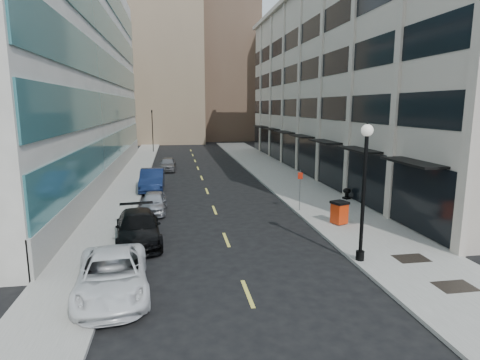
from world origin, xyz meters
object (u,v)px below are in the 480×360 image
object	(u,v)px
car_white_van	(112,275)
car_blue_sedan	(152,180)
traffic_signal	(152,113)
car_black_pickup	(138,228)
car_grey_sedan	(168,164)
lamppost	(364,180)
car_silver_sedan	(154,202)
urn_planter	(347,192)
sign_post	(300,185)
trash_bin	(339,212)

from	to	relation	value
car_white_van	car_blue_sedan	bearing A→B (deg)	82.37
traffic_signal	car_black_pickup	size ratio (longest dim) A/B	1.33
car_white_van	car_grey_sedan	bearing A→B (deg)	80.66
car_grey_sedan	lamppost	world-z (taller)	lamppost
car_black_pickup	car_blue_sedan	bearing A→B (deg)	83.43
car_silver_sedan	car_white_van	bearing A→B (deg)	-93.43
car_black_pickup	car_blue_sedan	world-z (taller)	car_blue_sedan
lamppost	urn_planter	world-z (taller)	lamppost
car_silver_sedan	sign_post	xyz separation A→B (m)	(9.17, -1.46, 1.15)
car_grey_sedan	sign_post	size ratio (longest dim) A/B	1.57
car_white_van	car_black_pickup	bearing A→B (deg)	79.46
traffic_signal	car_black_pickup	world-z (taller)	traffic_signal
car_white_van	urn_planter	world-z (taller)	car_white_van
trash_bin	lamppost	world-z (taller)	lamppost
traffic_signal	car_blue_sedan	world-z (taller)	traffic_signal
car_silver_sedan	car_grey_sedan	size ratio (longest dim) A/B	0.96
car_grey_sedan	urn_planter	size ratio (longest dim) A/B	5.24
traffic_signal	car_silver_sedan	bearing A→B (deg)	-87.26
car_blue_sedan	sign_post	world-z (taller)	sign_post
traffic_signal	trash_bin	size ratio (longest dim) A/B	5.35
urn_planter	car_silver_sedan	bearing A→B (deg)	-175.69
car_white_van	car_blue_sedan	size ratio (longest dim) A/B	1.03
car_silver_sedan	car_grey_sedan	world-z (taller)	car_grey_sedan
traffic_signal	car_silver_sedan	distance (m)	34.41
car_white_van	sign_post	bearing A→B (deg)	38.15
lamppost	car_blue_sedan	bearing A→B (deg)	119.47
traffic_signal	car_black_pickup	bearing A→B (deg)	-88.35
car_white_van	trash_bin	distance (m)	13.11
car_white_van	urn_planter	xyz separation A→B (m)	(14.40, 12.31, -0.12)
traffic_signal	car_grey_sedan	bearing A→B (deg)	-82.38
traffic_signal	lamppost	size ratio (longest dim) A/B	1.17
sign_post	car_silver_sedan	bearing A→B (deg)	-170.78
car_blue_sedan	lamppost	world-z (taller)	lamppost
car_white_van	car_blue_sedan	distance (m)	18.30
sign_post	car_white_van	bearing A→B (deg)	-117.48
traffic_signal	trash_bin	xyz separation A→B (m)	(12.07, -38.76, -4.87)
car_white_van	car_silver_sedan	distance (m)	11.33
car_blue_sedan	sign_post	xyz separation A→B (m)	(9.61, -8.46, 0.96)
car_silver_sedan	trash_bin	distance (m)	11.47
trash_bin	lamppost	size ratio (longest dim) A/B	0.22
lamppost	sign_post	world-z (taller)	lamppost
lamppost	traffic_signal	bearing A→B (deg)	103.79
traffic_signal	car_blue_sedan	size ratio (longest dim) A/B	1.35
trash_bin	car_grey_sedan	bearing A→B (deg)	93.31
car_black_pickup	car_blue_sedan	xyz separation A→B (m)	(0.05, 12.66, 0.09)
car_grey_sedan	traffic_signal	bearing A→B (deg)	99.38
car_black_pickup	car_blue_sedan	size ratio (longest dim) A/B	1.01
urn_planter	car_blue_sedan	bearing A→B (deg)	156.72
traffic_signal	car_white_van	distance (m)	45.57
trash_bin	sign_post	xyz separation A→B (m)	(-1.27, 3.29, 0.96)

